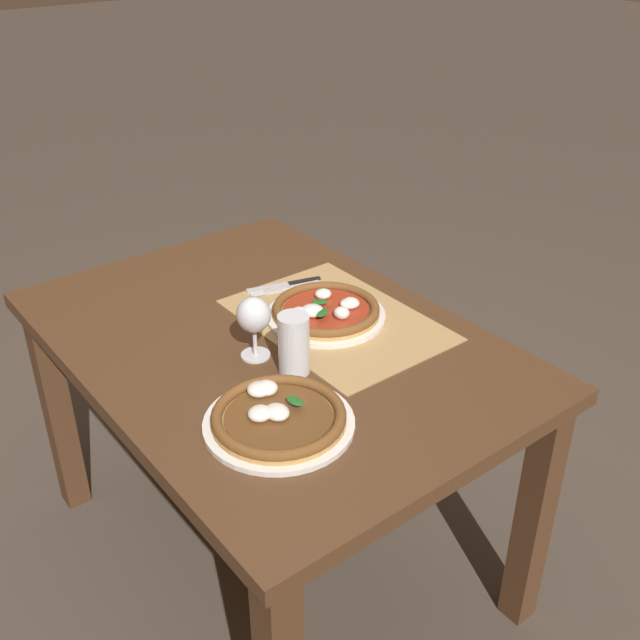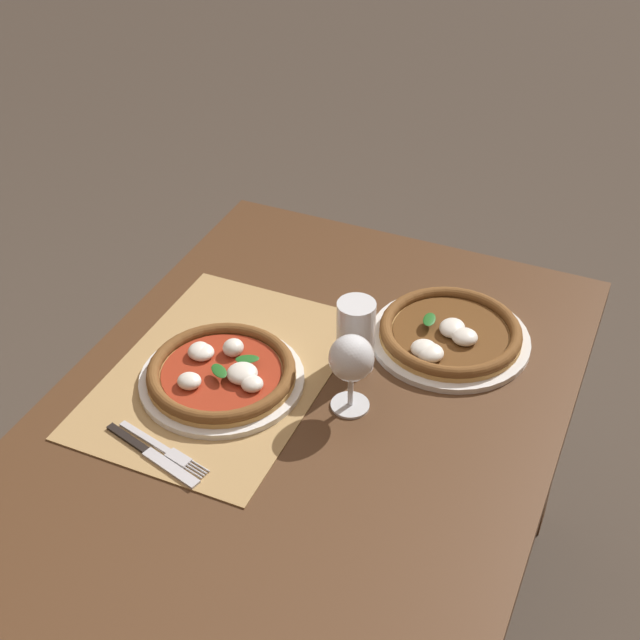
% 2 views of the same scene
% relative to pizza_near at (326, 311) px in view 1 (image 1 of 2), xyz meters
% --- Properties ---
extents(ground_plane, '(24.00, 24.00, 0.00)m').
position_rel_pizza_near_xyz_m(ground_plane, '(0.02, 0.16, -0.76)').
color(ground_plane, '#473D33').
extents(dining_table, '(1.27, 0.89, 0.74)m').
position_rel_pizza_near_xyz_m(dining_table, '(0.02, 0.16, -0.13)').
color(dining_table, '#4C301C').
rests_on(dining_table, ground).
extents(paper_placemat, '(0.55, 0.38, 0.00)m').
position_rel_pizza_near_xyz_m(paper_placemat, '(-0.02, -0.02, -0.02)').
color(paper_placemat, '#A88451').
rests_on(paper_placemat, dining_table).
extents(pizza_near, '(0.31, 0.31, 0.05)m').
position_rel_pizza_near_xyz_m(pizza_near, '(0.00, 0.00, 0.00)').
color(pizza_near, silver).
rests_on(pizza_near, paper_placemat).
extents(pizza_far, '(0.31, 0.31, 0.05)m').
position_rel_pizza_near_xyz_m(pizza_far, '(-0.28, 0.35, -0.00)').
color(pizza_far, silver).
rests_on(pizza_far, dining_table).
extents(wine_glass, '(0.08, 0.08, 0.16)m').
position_rel_pizza_near_xyz_m(wine_glass, '(-0.04, 0.24, 0.08)').
color(wine_glass, silver).
rests_on(wine_glass, dining_table).
extents(pint_glass, '(0.07, 0.07, 0.15)m').
position_rel_pizza_near_xyz_m(pint_glass, '(-0.14, 0.21, 0.05)').
color(pint_glass, silver).
rests_on(pint_glass, dining_table).
extents(fork, '(0.06, 0.20, 0.00)m').
position_rel_pizza_near_xyz_m(fork, '(0.19, -0.01, -0.02)').
color(fork, '#B7B7BC').
rests_on(fork, paper_placemat).
extents(knife, '(0.08, 0.21, 0.01)m').
position_rel_pizza_near_xyz_m(knife, '(0.21, -0.02, -0.02)').
color(knife, black).
rests_on(knife, paper_placemat).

